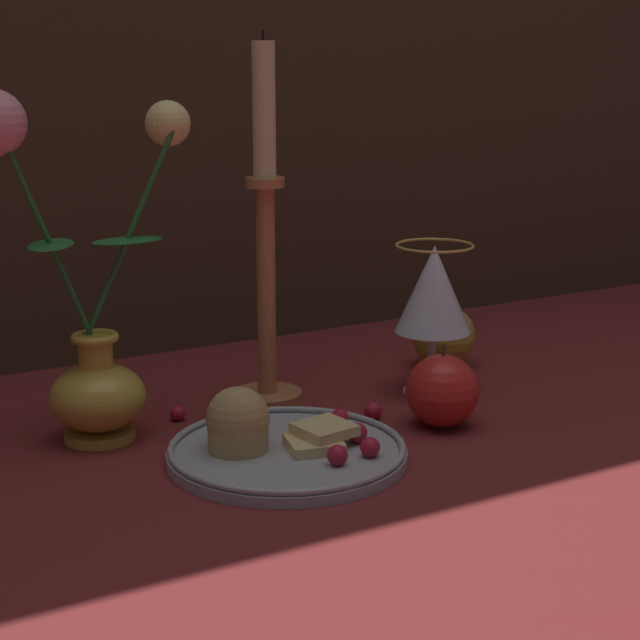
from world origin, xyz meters
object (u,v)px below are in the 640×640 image
object	(u,v)px
apple_beside_vase	(444,337)
apple_near_glass	(442,391)
candlestick	(266,253)
plate_with_pastries	(277,444)
vase	(83,313)
wine_glass	(433,294)

from	to	relation	value
apple_beside_vase	apple_near_glass	size ratio (longest dim) A/B	1.02
candlestick	apple_near_glass	bearing A→B (deg)	-54.27
plate_with_pastries	candlestick	world-z (taller)	candlestick
apple_near_glass	plate_with_pastries	bearing A→B (deg)	179.86
plate_with_pastries	candlestick	xyz separation A→B (m)	(0.07, 0.16, 0.15)
apple_near_glass	vase	bearing A→B (deg)	156.32
vase	candlestick	size ratio (longest dim) A/B	0.87
candlestick	apple_near_glass	xyz separation A→B (m)	(0.11, -0.16, -0.12)
vase	candlestick	bearing A→B (deg)	5.52
candlestick	vase	bearing A→B (deg)	-174.48
vase	plate_with_pastries	world-z (taller)	vase
wine_glass	apple_beside_vase	world-z (taller)	wine_glass
wine_glass	plate_with_pastries	bearing A→B (deg)	-158.38
vase	wine_glass	world-z (taller)	vase
apple_near_glass	wine_glass	bearing A→B (deg)	59.66
plate_with_pastries	vase	bearing A→B (deg)	133.58
vase	candlestick	distance (m)	0.21
candlestick	apple_near_glass	distance (m)	0.23
apple_beside_vase	wine_glass	bearing A→B (deg)	-133.84
vase	apple_beside_vase	size ratio (longest dim) A/B	3.83
wine_glass	apple_near_glass	world-z (taller)	wine_glass
wine_glass	candlestick	bearing A→B (deg)	159.86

